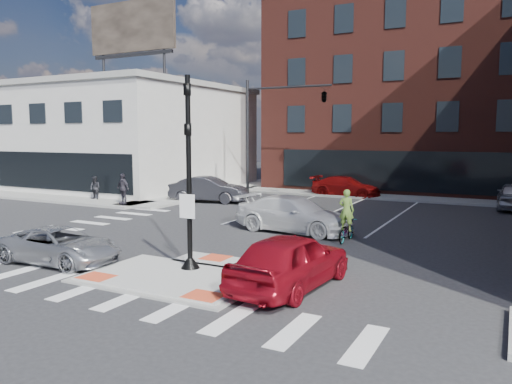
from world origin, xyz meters
The scene contains 17 objects.
ground centered at (0.00, 0.00, 0.00)m, with size 120.00×120.00×0.00m, color #28282B.
refuge_island centered at (0.00, -0.26, 0.05)m, with size 5.40×4.65×0.13m.
sidewalk_nw centered at (-16.76, 15.29, 0.08)m, with size 23.50×20.50×0.15m.
sidewalk_n centered at (3.00, 22.00, 0.07)m, with size 26.00×3.00×0.15m, color gray.
building_nw centered at (-21.98, 19.98, 4.23)m, with size 20.40×16.40×14.40m.
building_n centered at (3.00, 31.99, 7.80)m, with size 24.40×18.40×15.50m.
building_far_left centered at (-4.00, 52.00, 5.00)m, with size 10.00×12.00×10.00m, color slate.
signal_pole centered at (0.00, 0.40, 2.36)m, with size 0.60×0.60×5.98m.
mast_arm_signal centered at (-3.47, 18.00, 6.21)m, with size 6.10×2.24×8.00m.
silver_suv centered at (-4.50, -0.74, 0.60)m, with size 2.00×4.34×1.21m, color #A8AAAF.
red_sedan centered at (3.50, 0.28, 0.80)m, with size 1.90×4.72×1.61m, color maroon.
white_pickup centered at (0.31, 7.94, 0.79)m, with size 2.20×5.41×1.57m, color silver.
bg_car_dark centered at (-8.50, 14.57, 0.82)m, with size 1.73×4.96×1.63m, color #28282D.
bg_car_red centered at (-1.56, 21.50, 0.70)m, with size 1.97×4.84×1.40m, color maroon.
cyclist centered at (3.00, 7.00, 0.72)m, with size 0.62×1.68×2.14m.
pedestrian_a centered at (-15.13, 11.35, 0.90)m, with size 0.73×0.57×1.50m, color black.
pedestrian_b centered at (-12.00, 10.51, 1.08)m, with size 1.09×0.45×1.85m, color #2D2A33.
Camera 1 is at (8.94, -12.25, 4.29)m, focal length 35.00 mm.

